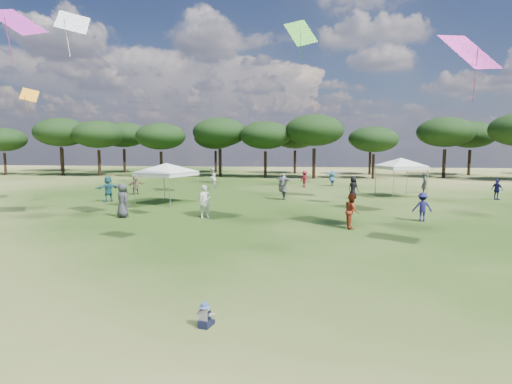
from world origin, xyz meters
TOP-DOWN VIEW (x-y plane):
  - ground at (0.00, 0.00)m, footprint 140.00×140.00m
  - tree_line at (2.39, 47.41)m, footprint 108.78×17.63m
  - tent_left at (-7.24, 21.15)m, footprint 5.99×5.99m
  - tent_right at (9.46, 26.63)m, footprint 5.60×5.60m
  - toddler at (-0.07, 1.83)m, footprint 0.40×0.44m
  - festival_crowd at (0.15, 24.05)m, footprint 28.79×22.66m

SIDE VIEW (x-z plane):
  - ground at x=0.00m, z-range 0.00..0.00m
  - toddler at x=-0.07m, z-range -0.03..0.52m
  - festival_crowd at x=0.15m, z-range -0.09..1.83m
  - tent_left at x=-7.24m, z-range 1.10..4.15m
  - tent_right at x=9.46m, z-range 1.22..4.52m
  - tree_line at x=2.39m, z-range 1.54..9.31m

